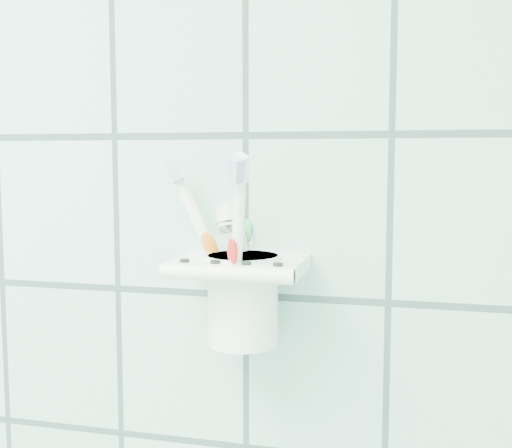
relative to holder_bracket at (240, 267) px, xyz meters
The scene contains 6 objects.
holder_bracket is the anchor object (origin of this frame).
cup 0.03m from the holder_bracket, 70.06° to the left, with size 0.08×0.08×0.10m.
toothbrush_pink 0.04m from the holder_bracket, 71.69° to the left, with size 0.09×0.02×0.20m.
toothbrush_blue 0.04m from the holder_bracket, 97.05° to the left, with size 0.02×0.07×0.22m.
toothbrush_orange 0.04m from the holder_bracket, 141.12° to the left, with size 0.05×0.09×0.21m.
toothpaste_tube 0.02m from the holder_bracket, 101.79° to the left, with size 0.06×0.05×0.15m.
Camera 1 is at (0.82, 0.51, 1.41)m, focal length 45.00 mm.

